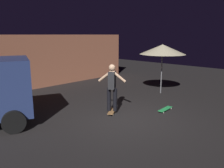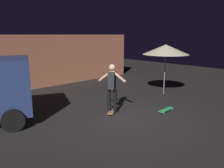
# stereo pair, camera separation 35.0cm
# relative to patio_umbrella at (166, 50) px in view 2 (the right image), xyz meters

# --- Properties ---
(ground_plane) EXTENTS (28.00, 28.00, 0.00)m
(ground_plane) POSITION_rel_patio_umbrella_xyz_m (-3.79, -1.02, -2.07)
(ground_plane) COLOR black
(low_building) EXTENTS (11.59, 3.78, 2.73)m
(low_building) POSITION_rel_patio_umbrella_xyz_m (-3.22, 6.97, -0.71)
(low_building) COLOR #B76B4C
(low_building) RESTS_ON ground_plane
(patio_umbrella) EXTENTS (2.10, 2.10, 2.30)m
(patio_umbrella) POSITION_rel_patio_umbrella_xyz_m (0.00, 0.00, 0.00)
(patio_umbrella) COLOR slate
(patio_umbrella) RESTS_ON ground_plane
(skateboard_ridden) EXTENTS (0.76, 0.60, 0.07)m
(skateboard_ridden) POSITION_rel_patio_umbrella_xyz_m (-3.65, -0.28, -2.02)
(skateboard_ridden) COLOR olive
(skateboard_ridden) RESTS_ON ground_plane
(skateboard_spare) EXTENTS (0.79, 0.26, 0.07)m
(skateboard_spare) POSITION_rel_patio_umbrella_xyz_m (-2.12, -1.54, -2.02)
(skateboard_spare) COLOR green
(skateboard_spare) RESTS_ON ground_plane
(skater) EXTENTS (0.62, 0.87, 1.67)m
(skater) POSITION_rel_patio_umbrella_xyz_m (-3.65, -0.28, -1.04)
(skater) COLOR black
(skater) RESTS_ON skateboard_ridden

